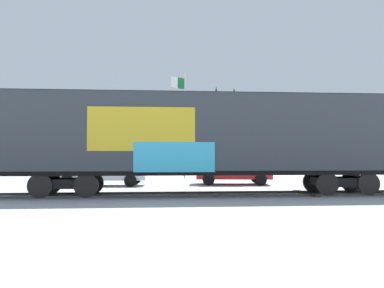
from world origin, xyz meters
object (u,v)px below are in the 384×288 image
freight_car (207,135)px  parked_car_red (232,169)px  parked_car_white (101,169)px  flagpole (182,112)px

freight_car → parked_car_red: size_ratio=4.13×
freight_car → parked_car_white: (-4.70, 5.70, -1.54)m
flagpole → freight_car: bearing=-91.3°
freight_car → parked_car_white: size_ratio=3.63×
freight_car → parked_car_white: 7.55m
parked_car_white → parked_car_red: (7.12, -0.02, -0.02)m
parked_car_white → parked_car_red: parked_car_white is taller
parked_car_red → freight_car: bearing=-113.0°
parked_car_white → freight_car: bearing=-50.5°
parked_car_white → parked_car_red: size_ratio=1.14×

